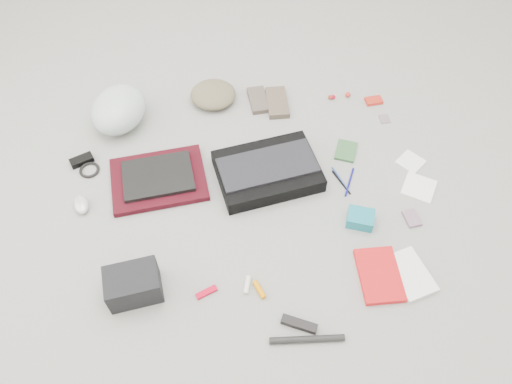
{
  "coord_description": "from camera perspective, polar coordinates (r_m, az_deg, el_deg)",
  "views": [
    {
      "loc": [
        -0.12,
        -1.23,
        1.75
      ],
      "look_at": [
        0.0,
        0.0,
        0.05
      ],
      "focal_mm": 35.0,
      "sensor_mm": 36.0,
      "label": 1
    }
  ],
  "objects": [
    {
      "name": "mitten_left",
      "position": [
        2.52,
        0.25,
        10.46
      ],
      "size": [
        0.1,
        0.18,
        0.03
      ],
      "primitive_type": "cube",
      "rotation": [
        0.0,
        0.0,
        0.1
      ],
      "color": "brown",
      "rests_on": "ground_plane"
    },
    {
      "name": "book_red",
      "position": [
        2.0,
        13.91,
        -9.2
      ],
      "size": [
        0.15,
        0.23,
        0.02
      ],
      "primitive_type": "cube",
      "rotation": [
        0.0,
        0.0,
        -0.0
      ],
      "color": "red",
      "rests_on": "ground_plane"
    },
    {
      "name": "toiletry_tube_white",
      "position": [
        1.92,
        -1.0,
        -10.57
      ],
      "size": [
        0.04,
        0.07,
        0.02
      ],
      "primitive_type": "cylinder",
      "rotation": [
        1.57,
        0.0,
        -0.24
      ],
      "color": "silver",
      "rests_on": "ground_plane"
    },
    {
      "name": "lollipop_c",
      "position": [
        2.59,
        10.46,
        10.9
      ],
      "size": [
        0.03,
        0.03,
        0.03
      ],
      "primitive_type": "sphere",
      "rotation": [
        0.0,
        0.0,
        -0.3
      ],
      "color": "red",
      "rests_on": "ground_plane"
    },
    {
      "name": "toiletry_tube_orange",
      "position": [
        1.92,
        0.39,
        -11.08
      ],
      "size": [
        0.05,
        0.08,
        0.02
      ],
      "primitive_type": "cylinder",
      "rotation": [
        1.57,
        0.0,
        0.39
      ],
      "color": "orange",
      "rests_on": "ground_plane"
    },
    {
      "name": "accordion_wallet",
      "position": [
        2.09,
        11.84,
        -2.99
      ],
      "size": [
        0.13,
        0.12,
        0.05
      ],
      "primitive_type": "cube",
      "rotation": [
        0.0,
        0.0,
        -0.33
      ],
      "color": "teal",
      "rests_on": "ground_plane"
    },
    {
      "name": "power_brick",
      "position": [
        2.38,
        -19.29,
        3.44
      ],
      "size": [
        0.11,
        0.08,
        0.03
      ],
      "primitive_type": "cube",
      "rotation": [
        0.0,
        0.0,
        0.43
      ],
      "color": "black",
      "rests_on": "ground_plane"
    },
    {
      "name": "pen_navy",
      "position": [
        2.22,
        10.63,
        1.12
      ],
      "size": [
        0.07,
        0.15,
        0.01
      ],
      "primitive_type": "cylinder",
      "rotation": [
        1.57,
        0.0,
        -0.42
      ],
      "color": "navy",
      "rests_on": "ground_plane"
    },
    {
      "name": "u_lock",
      "position": [
        1.87,
        4.95,
        -14.81
      ],
      "size": [
        0.13,
        0.08,
        0.03
      ],
      "primitive_type": "cube",
      "rotation": [
        0.0,
        0.0,
        -0.42
      ],
      "color": "black",
      "rests_on": "ground_plane"
    },
    {
      "name": "notepad",
      "position": [
        2.33,
        10.24,
        4.65
      ],
      "size": [
        0.13,
        0.14,
        0.01
      ],
      "primitive_type": "cube",
      "rotation": [
        0.0,
        0.0,
        -0.37
      ],
      "color": "#315C33",
      "rests_on": "ground_plane"
    },
    {
      "name": "mouse",
      "position": [
        2.22,
        -19.35,
        -1.35
      ],
      "size": [
        0.09,
        0.11,
        0.04
      ],
      "primitive_type": "ellipsoid",
      "rotation": [
        0.0,
        0.0,
        0.27
      ],
      "color": "silver",
      "rests_on": "ground_plane"
    },
    {
      "name": "book_white",
      "position": [
        2.03,
        17.17,
        -8.95
      ],
      "size": [
        0.19,
        0.23,
        0.02
      ],
      "primitive_type": "cube",
      "rotation": [
        0.0,
        0.0,
        0.29
      ],
      "color": "white",
      "rests_on": "ground_plane"
    },
    {
      "name": "stamp_sheet",
      "position": [
        2.52,
        14.47,
        8.1
      ],
      "size": [
        0.05,
        0.06,
        0.0
      ],
      "primitive_type": "cube",
      "rotation": [
        0.0,
        0.0,
        0.05
      ],
      "color": "gray",
      "rests_on": "ground_plane"
    },
    {
      "name": "camera_bag",
      "position": [
        1.92,
        -13.84,
        -10.24
      ],
      "size": [
        0.22,
        0.17,
        0.13
      ],
      "primitive_type": "cube",
      "rotation": [
        0.0,
        0.0,
        0.16
      ],
      "color": "black",
      "rests_on": "ground_plane"
    },
    {
      "name": "card_deck",
      "position": [
        2.17,
        17.37,
        -2.88
      ],
      "size": [
        0.07,
        0.09,
        0.02
      ],
      "primitive_type": "cube",
      "rotation": [
        0.0,
        0.0,
        0.15
      ],
      "color": "gray",
      "rests_on": "ground_plane"
    },
    {
      "name": "messenger_bag",
      "position": [
        2.18,
        1.33,
        2.4
      ],
      "size": [
        0.49,
        0.39,
        0.07
      ],
      "primitive_type": "cube",
      "rotation": [
        0.0,
        0.0,
        0.2
      ],
      "color": "black",
      "rests_on": "ground_plane"
    },
    {
      "name": "lollipop_b",
      "position": [
        2.56,
        8.79,
        10.68
      ],
      "size": [
        0.02,
        0.02,
        0.02
      ],
      "primitive_type": "sphere",
      "rotation": [
        0.0,
        0.0,
        0.04
      ],
      "color": "#A30720",
      "rests_on": "ground_plane"
    },
    {
      "name": "bike_helmet",
      "position": [
        2.45,
        -15.44,
        9.08
      ],
      "size": [
        0.33,
        0.37,
        0.18
      ],
      "primitive_type": "ellipsoid",
      "rotation": [
        0.0,
        0.0,
        -0.38
      ],
      "color": "silver",
      "rests_on": "ground_plane"
    },
    {
      "name": "napkin_top",
      "position": [
        2.37,
        17.27,
        3.32
      ],
      "size": [
        0.14,
        0.14,
        0.01
      ],
      "primitive_type": "cube",
      "rotation": [
        0.0,
        0.0,
        0.71
      ],
      "color": "white",
      "rests_on": "ground_plane"
    },
    {
      "name": "pen_blue",
      "position": [
        2.23,
        9.64,
        1.45
      ],
      "size": [
        0.06,
        0.14,
        0.01
      ],
      "primitive_type": "cylinder",
      "rotation": [
        1.57,
        0.0,
        0.33
      ],
      "color": "#2C4A9C",
      "rests_on": "ground_plane"
    },
    {
      "name": "ground_plane",
      "position": [
        2.14,
        -0.0,
        -0.79
      ],
      "size": [
        4.0,
        4.0,
        0.0
      ],
      "primitive_type": "plane",
      "color": "gray"
    },
    {
      "name": "laptop_sleeve",
      "position": [
        2.22,
        -11.06,
        1.42
      ],
      "size": [
        0.44,
        0.35,
        0.03
      ],
      "primitive_type": "cube",
      "rotation": [
        0.0,
        0.0,
        0.13
      ],
      "color": "#3B0811",
      "rests_on": "ground_plane"
    },
    {
      "name": "napkin_bottom",
      "position": [
        2.28,
        18.13,
        0.51
      ],
      "size": [
        0.18,
        0.18,
        0.01
      ],
      "primitive_type": "cube",
      "rotation": [
        0.0,
        0.0,
        1.04
      ],
      "color": "white",
      "rests_on": "ground_plane"
    },
    {
      "name": "cable_coil",
      "position": [
        2.35,
        -18.5,
        2.4
      ],
      "size": [
        0.11,
        0.11,
        0.01
      ],
      "primitive_type": "torus",
      "rotation": [
        0.0,
        0.0,
        0.31
      ],
      "color": "black",
      "rests_on": "ground_plane"
    },
    {
      "name": "beanie",
      "position": [
        2.52,
        -4.92,
        11.04
      ],
      "size": [
        0.25,
        0.24,
        0.08
      ],
      "primitive_type": "ellipsoid",
      "rotation": [
        0.0,
        0.0,
        -0.15
      ],
      "color": "#6D6349",
      "rests_on": "ground_plane"
    },
    {
      "name": "multitool",
      "position": [
        1.92,
        -5.68,
        -11.33
      ],
      "size": [
        0.09,
        0.05,
        0.01
      ],
      "primitive_type": "cube",
      "rotation": [
        0.0,
        0.0,
        0.41
      ],
      "color": "#B8001C",
      "rests_on": "ground_plane"
    },
    {
      "name": "altoids_tin",
      "position": [
        2.59,
        13.31,
        10.12
      ],
      "size": [
        0.09,
        0.06,
        0.02
      ],
      "primitive_type": "cube",
      "rotation": [
        0.0,
        0.0,
        0.11
      ],
      "color": "red",
      "rests_on": "ground_plane"
    },
    {
      "name": "bike_pump",
      "position": [
        1.85,
        5.84,
        -16.39
      ],
      "size": [
        0.27,
        0.04,
        0.02
      ],
      "primitive_type": "cylinder",
      "rotation": [
        0.0,
        1.57,
        -0.05
      ],
      "color": "black",
      "rests_on": "ground_plane"
    },
    {
      "name": "bag_flap",
      "position": [
        2.15,
        1.35,
        3.09
      ],
      "size": [
        0.45,
        0.27,
        0.01
      ],
      "primitive_type": "cube",
      "rotation": [
        0.0,
        0.0,
        0.2
      ],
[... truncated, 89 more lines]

